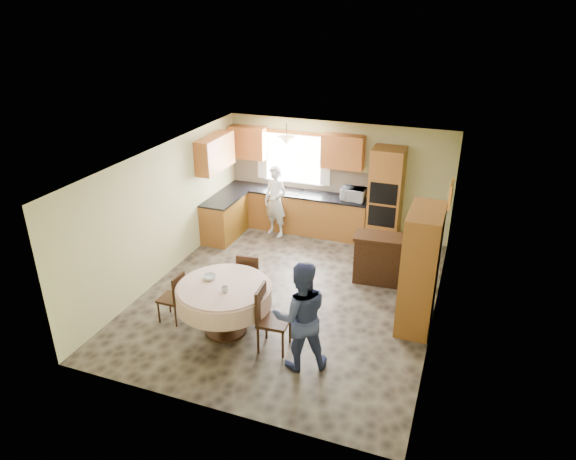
# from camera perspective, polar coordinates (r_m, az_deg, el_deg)

# --- Properties ---
(floor) EXTENTS (5.00, 6.00, 0.01)m
(floor) POSITION_cam_1_polar(r_m,az_deg,el_deg) (9.33, 0.22, -7.14)
(floor) COLOR brown
(floor) RESTS_ON ground
(ceiling) EXTENTS (5.00, 6.00, 0.01)m
(ceiling) POSITION_cam_1_polar(r_m,az_deg,el_deg) (8.29, 0.25, 7.72)
(ceiling) COLOR white
(ceiling) RESTS_ON wall_back
(wall_back) EXTENTS (5.00, 0.02, 2.50)m
(wall_back) POSITION_cam_1_polar(r_m,az_deg,el_deg) (11.41, 5.45, 5.76)
(wall_back) COLOR tan
(wall_back) RESTS_ON floor
(wall_front) EXTENTS (5.00, 0.02, 2.50)m
(wall_front) POSITION_cam_1_polar(r_m,az_deg,el_deg) (6.37, -9.24, -10.76)
(wall_front) COLOR tan
(wall_front) RESTS_ON floor
(wall_left) EXTENTS (0.02, 6.00, 2.50)m
(wall_left) POSITION_cam_1_polar(r_m,az_deg,el_deg) (9.81, -13.62, 1.97)
(wall_left) COLOR tan
(wall_left) RESTS_ON floor
(wall_right) EXTENTS (0.02, 6.00, 2.50)m
(wall_right) POSITION_cam_1_polar(r_m,az_deg,el_deg) (8.31, 16.67, -2.64)
(wall_right) COLOR tan
(wall_right) RESTS_ON floor
(window) EXTENTS (1.40, 0.03, 1.10)m
(window) POSITION_cam_1_polar(r_m,az_deg,el_deg) (11.56, 0.66, 7.95)
(window) COLOR white
(window) RESTS_ON wall_back
(curtain_left) EXTENTS (0.22, 0.02, 1.15)m
(curtain_left) POSITION_cam_1_polar(r_m,az_deg,el_deg) (11.77, -2.90, 8.47)
(curtain_left) COLOR white
(curtain_left) RESTS_ON wall_back
(curtain_right) EXTENTS (0.22, 0.02, 1.15)m
(curtain_right) POSITION_cam_1_polar(r_m,az_deg,el_deg) (11.28, 4.20, 7.73)
(curtain_right) COLOR white
(curtain_right) RESTS_ON wall_back
(base_cab_back) EXTENTS (3.30, 0.60, 0.88)m
(base_cab_back) POSITION_cam_1_polar(r_m,az_deg,el_deg) (11.66, 0.87, 2.03)
(base_cab_back) COLOR #A85A2C
(base_cab_back) RESTS_ON floor
(counter_back) EXTENTS (3.30, 0.64, 0.04)m
(counter_back) POSITION_cam_1_polar(r_m,az_deg,el_deg) (11.49, 0.88, 4.15)
(counter_back) COLOR black
(counter_back) RESTS_ON base_cab_back
(base_cab_left) EXTENTS (0.60, 1.20, 0.88)m
(base_cab_left) POSITION_cam_1_polar(r_m,az_deg,el_deg) (11.39, -7.07, 1.29)
(base_cab_left) COLOR #A85A2C
(base_cab_left) RESTS_ON floor
(counter_left) EXTENTS (0.64, 1.20, 0.04)m
(counter_left) POSITION_cam_1_polar(r_m,az_deg,el_deg) (11.22, -7.19, 3.45)
(counter_left) COLOR black
(counter_left) RESTS_ON base_cab_left
(backsplash) EXTENTS (3.30, 0.02, 0.55)m
(backsplash) POSITION_cam_1_polar(r_m,az_deg,el_deg) (11.65, 1.37, 5.91)
(backsplash) COLOR beige
(backsplash) RESTS_ON wall_back
(wall_cab_left) EXTENTS (0.85, 0.33, 0.72)m
(wall_cab_left) POSITION_cam_1_polar(r_m,az_deg,el_deg) (11.73, -4.48, 9.69)
(wall_cab_left) COLOR #C67231
(wall_cab_left) RESTS_ON wall_back
(wall_cab_right) EXTENTS (0.90, 0.33, 0.72)m
(wall_cab_right) POSITION_cam_1_polar(r_m,az_deg,el_deg) (11.02, 6.11, 8.66)
(wall_cab_right) COLOR #C67231
(wall_cab_right) RESTS_ON wall_back
(wall_cab_side) EXTENTS (0.33, 1.20, 0.72)m
(wall_cab_side) POSITION_cam_1_polar(r_m,az_deg,el_deg) (10.97, -8.10, 8.46)
(wall_cab_side) COLOR #C67231
(wall_cab_side) RESTS_ON wall_left
(oven_tower) EXTENTS (0.66, 0.62, 2.12)m
(oven_tower) POSITION_cam_1_polar(r_m,az_deg,el_deg) (10.96, 10.79, 3.58)
(oven_tower) COLOR #A85A2C
(oven_tower) RESTS_ON floor
(oven_upper) EXTENTS (0.56, 0.01, 0.45)m
(oven_upper) POSITION_cam_1_polar(r_m,az_deg,el_deg) (10.61, 10.56, 3.98)
(oven_upper) COLOR black
(oven_upper) RESTS_ON oven_tower
(oven_lower) EXTENTS (0.56, 0.01, 0.45)m
(oven_lower) POSITION_cam_1_polar(r_m,az_deg,el_deg) (10.79, 10.36, 1.49)
(oven_lower) COLOR black
(oven_lower) RESTS_ON oven_tower
(pendant) EXTENTS (0.36, 0.36, 0.18)m
(pendant) POSITION_cam_1_polar(r_m,az_deg,el_deg) (10.99, -0.18, 9.88)
(pendant) COLOR beige
(pendant) RESTS_ON ceiling
(sideboard) EXTENTS (1.26, 0.60, 0.88)m
(sideboard) POSITION_cam_1_polar(r_m,az_deg,el_deg) (9.68, 10.89, -3.40)
(sideboard) COLOR #3E2310
(sideboard) RESTS_ON floor
(space_heater) EXTENTS (0.43, 0.34, 0.54)m
(space_heater) POSITION_cam_1_polar(r_m,az_deg,el_deg) (9.02, 14.13, -7.20)
(space_heater) COLOR black
(space_heater) RESTS_ON floor
(cupboard) EXTENTS (0.52, 1.05, 2.00)m
(cupboard) POSITION_cam_1_polar(r_m,az_deg,el_deg) (8.32, 14.48, -4.27)
(cupboard) COLOR #A85A2C
(cupboard) RESTS_ON floor
(dining_table) EXTENTS (1.48, 1.48, 0.85)m
(dining_table) POSITION_cam_1_polar(r_m,az_deg,el_deg) (8.09, -7.12, -7.26)
(dining_table) COLOR #3E2310
(dining_table) RESTS_ON floor
(chair_left) EXTENTS (0.38, 0.38, 0.86)m
(chair_left) POSITION_cam_1_polar(r_m,az_deg,el_deg) (8.59, -12.48, -7.10)
(chair_left) COLOR #3E2310
(chair_left) RESTS_ON floor
(chair_back) EXTENTS (0.46, 0.46, 0.95)m
(chair_back) POSITION_cam_1_polar(r_m,az_deg,el_deg) (8.89, -4.27, -5.04)
(chair_back) COLOR #3E2310
(chair_back) RESTS_ON floor
(chair_right) EXTENTS (0.48, 0.48, 1.04)m
(chair_right) POSITION_cam_1_polar(r_m,az_deg,el_deg) (7.75, -2.17, -9.44)
(chair_right) COLOR #3E2310
(chair_right) RESTS_ON floor
(framed_picture) EXTENTS (0.06, 0.53, 0.44)m
(framed_picture) POSITION_cam_1_polar(r_m,az_deg,el_deg) (9.50, 17.61, 3.84)
(framed_picture) COLOR gold
(framed_picture) RESTS_ON wall_right
(microwave) EXTENTS (0.51, 0.35, 0.28)m
(microwave) POSITION_cam_1_polar(r_m,az_deg,el_deg) (11.05, 7.26, 3.98)
(microwave) COLOR silver
(microwave) RESTS_ON counter_back
(person_sink) EXTENTS (0.68, 0.55, 1.61)m
(person_sink) POSITION_cam_1_polar(r_m,az_deg,el_deg) (11.28, -1.39, 3.23)
(person_sink) COLOR silver
(person_sink) RESTS_ON floor
(person_dining) EXTENTS (1.01, 0.93, 1.66)m
(person_dining) POSITION_cam_1_polar(r_m,az_deg,el_deg) (7.26, 1.41, -9.54)
(person_dining) COLOR navy
(person_dining) RESTS_ON floor
(bowl_sideboard) EXTENTS (0.24, 0.24, 0.05)m
(bowl_sideboard) POSITION_cam_1_polar(r_m,az_deg,el_deg) (9.51, 9.36, -0.65)
(bowl_sideboard) COLOR #B2B2B2
(bowl_sideboard) RESTS_ON sideboard
(bottle_sideboard) EXTENTS (0.15, 0.15, 0.30)m
(bottle_sideboard) POSITION_cam_1_polar(r_m,az_deg,el_deg) (9.38, 13.54, -0.59)
(bottle_sideboard) COLOR silver
(bottle_sideboard) RESTS_ON sideboard
(cup_table) EXTENTS (0.12, 0.12, 0.09)m
(cup_table) POSITION_cam_1_polar(r_m,az_deg,el_deg) (7.81, -7.02, -6.54)
(cup_table) COLOR #B2B2B2
(cup_table) RESTS_ON dining_table
(bowl_table) EXTENTS (0.27, 0.27, 0.07)m
(bowl_table) POSITION_cam_1_polar(r_m,az_deg,el_deg) (8.18, -8.73, -5.21)
(bowl_table) COLOR #B2B2B2
(bowl_table) RESTS_ON dining_table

